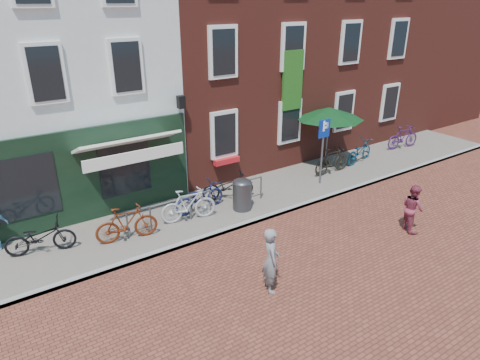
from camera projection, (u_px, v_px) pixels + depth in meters
ground at (262, 221)px, 13.34m from camera, size 80.00×80.00×0.00m
sidewalk at (259, 195)px, 14.98m from camera, size 24.00×3.00×0.10m
building_stucco at (21, 60)px, 14.34m from camera, size 8.00×8.00×9.00m
building_brick_mid at (202, 35)px, 17.74m from camera, size 6.00×8.00×10.00m
building_brick_right at (310, 30)px, 20.83m from camera, size 6.00×8.00×10.00m
filler_right at (394, 35)px, 24.36m from camera, size 7.00×8.00×9.00m
litter_bin at (242, 193)px, 13.70m from camera, size 0.61×0.61×1.12m
parking_sign at (323, 140)px, 15.20m from camera, size 0.50×0.07×2.43m
parasol at (329, 111)px, 16.71m from camera, size 2.71×2.71×2.50m
woman at (271, 260)px, 9.93m from camera, size 0.60×0.71×1.64m
boy at (413, 208)px, 12.59m from camera, size 0.77×0.86×1.46m
bicycle_0 at (40, 237)px, 11.36m from camera, size 1.89×1.07×0.94m
bicycle_1 at (127, 223)px, 11.94m from camera, size 1.79×0.77×1.04m
bicycle_2 at (200, 197)px, 13.66m from camera, size 1.84×0.79×0.94m
bicycle_3 at (188, 205)px, 13.02m from camera, size 1.79×0.80×1.04m
bicycle_4 at (228, 186)px, 14.45m from camera, size 1.89×1.12×0.94m
bicycle_5 at (332, 161)px, 16.56m from camera, size 1.74×0.50×1.04m
bicycle_6 at (359, 151)px, 17.74m from camera, size 1.88×1.01×0.94m
bicycle_7 at (403, 137)px, 19.36m from camera, size 1.79×0.74×1.04m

